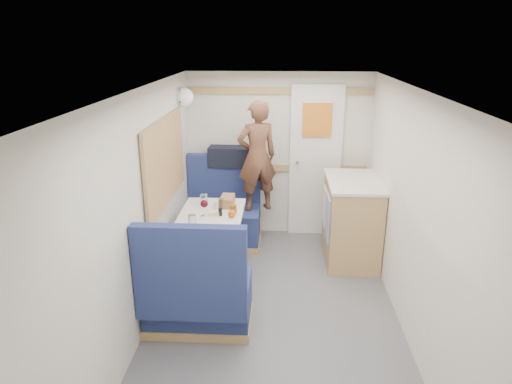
# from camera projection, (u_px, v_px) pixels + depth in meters

# --- Properties ---
(floor) EXTENTS (4.50, 4.50, 0.00)m
(floor) POSITION_uv_depth(u_px,v_px,m) (274.00, 341.00, 3.76)
(floor) COLOR #515156
(floor) RESTS_ON ground
(ceiling) EXTENTS (4.50, 4.50, 0.00)m
(ceiling) POSITION_uv_depth(u_px,v_px,m) (277.00, 95.00, 3.11)
(ceiling) COLOR silver
(ceiling) RESTS_ON wall_back
(wall_back) EXTENTS (2.20, 0.02, 2.00)m
(wall_back) POSITION_uv_depth(u_px,v_px,m) (278.00, 156.00, 5.56)
(wall_back) COLOR silver
(wall_back) RESTS_ON floor
(wall_left) EXTENTS (0.02, 4.50, 2.00)m
(wall_left) POSITION_uv_depth(u_px,v_px,m) (132.00, 226.00, 3.50)
(wall_left) COLOR silver
(wall_left) RESTS_ON floor
(wall_right) EXTENTS (0.02, 4.50, 2.00)m
(wall_right) POSITION_uv_depth(u_px,v_px,m) (424.00, 233.00, 3.38)
(wall_right) COLOR silver
(wall_right) RESTS_ON floor
(oak_trim_low) EXTENTS (2.15, 0.02, 0.08)m
(oak_trim_low) POSITION_uv_depth(u_px,v_px,m) (278.00, 168.00, 5.59)
(oak_trim_low) COLOR #9C7346
(oak_trim_low) RESTS_ON wall_back
(oak_trim_high) EXTENTS (2.15, 0.02, 0.08)m
(oak_trim_high) POSITION_uv_depth(u_px,v_px,m) (279.00, 91.00, 5.29)
(oak_trim_high) COLOR #9C7346
(oak_trim_high) RESTS_ON wall_back
(side_window) EXTENTS (0.04, 1.30, 0.72)m
(side_window) POSITION_uv_depth(u_px,v_px,m) (165.00, 161.00, 4.36)
(side_window) COLOR gray
(side_window) RESTS_ON wall_left
(rear_door) EXTENTS (0.62, 0.12, 1.86)m
(rear_door) POSITION_uv_depth(u_px,v_px,m) (315.00, 159.00, 5.52)
(rear_door) COLOR white
(rear_door) RESTS_ON wall_back
(dinette_table) EXTENTS (0.62, 0.92, 0.72)m
(dinette_table) POSITION_uv_depth(u_px,v_px,m) (211.00, 228.00, 4.56)
(dinette_table) COLOR white
(dinette_table) RESTS_ON floor
(bench_far) EXTENTS (0.90, 0.59, 1.05)m
(bench_far) POSITION_uv_depth(u_px,v_px,m) (223.00, 220.00, 5.46)
(bench_far) COLOR navy
(bench_far) RESTS_ON floor
(bench_near) EXTENTS (0.90, 0.59, 1.05)m
(bench_near) POSITION_uv_depth(u_px,v_px,m) (197.00, 298.00, 3.83)
(bench_near) COLOR navy
(bench_near) RESTS_ON floor
(ledge) EXTENTS (0.90, 0.14, 0.04)m
(ledge) POSITION_uv_depth(u_px,v_px,m) (224.00, 167.00, 5.51)
(ledge) COLOR #9C7346
(ledge) RESTS_ON bench_far
(dome_light) EXTENTS (0.20, 0.20, 0.20)m
(dome_light) POSITION_uv_depth(u_px,v_px,m) (184.00, 97.00, 5.00)
(dome_light) COLOR white
(dome_light) RESTS_ON wall_left
(galley_counter) EXTENTS (0.57, 0.92, 0.92)m
(galley_counter) POSITION_uv_depth(u_px,v_px,m) (351.00, 219.00, 5.03)
(galley_counter) COLOR #9C7346
(galley_counter) RESTS_ON floor
(person) EXTENTS (0.55, 0.46, 1.28)m
(person) POSITION_uv_depth(u_px,v_px,m) (257.00, 157.00, 5.17)
(person) COLOR brown
(person) RESTS_ON bench_far
(duffel_bag) EXTENTS (0.49, 0.25, 0.23)m
(duffel_bag) POSITION_uv_depth(u_px,v_px,m) (229.00, 156.00, 5.47)
(duffel_bag) COLOR black
(duffel_bag) RESTS_ON ledge
(tray) EXTENTS (0.40, 0.45, 0.02)m
(tray) POSITION_uv_depth(u_px,v_px,m) (216.00, 219.00, 4.35)
(tray) COLOR silver
(tray) RESTS_ON dinette_table
(orange_fruit) EXTENTS (0.07, 0.07, 0.07)m
(orange_fruit) POSITION_uv_depth(u_px,v_px,m) (232.00, 214.00, 4.36)
(orange_fruit) COLOR #DD5109
(orange_fruit) RESTS_ON tray
(cheese_block) EXTENTS (0.11, 0.07, 0.04)m
(cheese_block) POSITION_uv_depth(u_px,v_px,m) (214.00, 214.00, 4.40)
(cheese_block) COLOR #F5E08D
(cheese_block) RESTS_ON tray
(wine_glass) EXTENTS (0.08, 0.08, 0.17)m
(wine_glass) POSITION_uv_depth(u_px,v_px,m) (204.00, 204.00, 4.40)
(wine_glass) COLOR white
(wine_glass) RESTS_ON dinette_table
(tumbler_left) EXTENTS (0.07, 0.07, 0.12)m
(tumbler_left) POSITION_uv_depth(u_px,v_px,m) (192.00, 221.00, 4.17)
(tumbler_left) COLOR white
(tumbler_left) RESTS_ON dinette_table
(tumbler_mid) EXTENTS (0.07, 0.07, 0.12)m
(tumbler_mid) POSITION_uv_depth(u_px,v_px,m) (204.00, 200.00, 4.70)
(tumbler_mid) COLOR white
(tumbler_mid) RESTS_ON dinette_table
(tumbler_right) EXTENTS (0.06, 0.06, 0.10)m
(tumbler_right) POSITION_uv_depth(u_px,v_px,m) (221.00, 204.00, 4.63)
(tumbler_right) COLOR white
(tumbler_right) RESTS_ON dinette_table
(beer_glass) EXTENTS (0.07, 0.07, 0.10)m
(beer_glass) POSITION_uv_depth(u_px,v_px,m) (233.00, 210.00, 4.46)
(beer_glass) COLOR brown
(beer_glass) RESTS_ON dinette_table
(pepper_grinder) EXTENTS (0.04, 0.04, 0.10)m
(pepper_grinder) POSITION_uv_depth(u_px,v_px,m) (220.00, 213.00, 4.40)
(pepper_grinder) COLOR black
(pepper_grinder) RESTS_ON dinette_table
(salt_grinder) EXTENTS (0.04, 0.04, 0.10)m
(salt_grinder) POSITION_uv_depth(u_px,v_px,m) (216.00, 206.00, 4.57)
(salt_grinder) COLOR silver
(salt_grinder) RESTS_ON dinette_table
(bread_loaf) EXTENTS (0.14, 0.25, 0.10)m
(bread_loaf) POSITION_uv_depth(u_px,v_px,m) (227.00, 201.00, 4.71)
(bread_loaf) COLOR brown
(bread_loaf) RESTS_ON dinette_table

